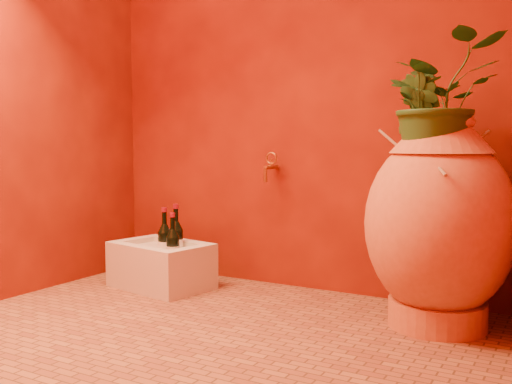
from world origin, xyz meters
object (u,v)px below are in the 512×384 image
Objects in this scene: wine_bottle_a at (165,244)px; wall_tap at (270,166)px; stone_basin at (161,266)px; amphora at (439,224)px; wine_bottle_b at (173,249)px; wine_bottle_c at (176,242)px.

wall_tap reaches higher than wine_bottle_a.
stone_basin is at bearing 169.76° from wine_bottle_a.
amphora is 1.58m from stone_basin.
wine_bottle_b is 0.72m from wall_tap.
amphora reaches higher than stone_basin.
wine_bottle_b is at bearing -27.16° from stone_basin.
amphora reaches higher than wine_bottle_b.
wine_bottle_c is (0.03, 0.07, 0.01)m from wine_bottle_a.
stone_basin is 0.14m from wine_bottle_a.
amphora is at bearing -0.14° from wine_bottle_c.
wine_bottle_b reaches higher than stone_basin.
wall_tap is at bearing 45.06° from wine_bottle_b.
amphora is 2.91× the size of wine_bottle_a.
wine_bottle_c reaches higher than wine_bottle_a.
wine_bottle_a is (0.03, -0.01, 0.13)m from stone_basin.
wine_bottle_a is 1.05× the size of wine_bottle_b.
stone_basin is at bearing -148.95° from wall_tap.
wine_bottle_a reaches higher than wine_bottle_b.
wine_bottle_a is (-1.51, -0.06, -0.21)m from amphora.
stone_basin is (-1.54, -0.06, -0.35)m from amphora.
amphora is 2.78× the size of wine_bottle_c.
wall_tap reaches higher than stone_basin.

